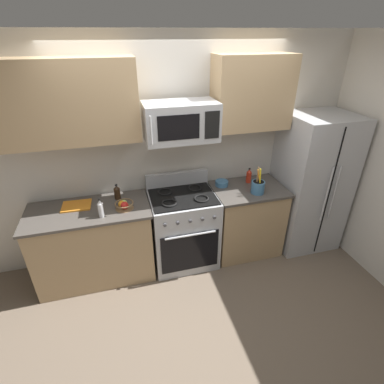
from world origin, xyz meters
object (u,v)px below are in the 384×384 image
Objects in this scene: refrigerator at (310,183)px; bottle_soy at (117,192)px; utensil_crock at (258,187)px; cutting_board at (76,206)px; range_oven at (183,228)px; bottle_vinegar at (101,209)px; prep_bowl at (222,183)px; microwave at (181,122)px; bottle_hot_sauce at (249,176)px; fruit_basket at (124,205)px.

refrigerator is 2.39m from bottle_soy.
utensil_crock is 2.03m from cutting_board.
range_oven is 5.22× the size of bottle_vinegar.
refrigerator is 10.82× the size of prep_bowl.
microwave reaches higher than utensil_crock.
bottle_soy is at bearing 6.78° from cutting_board.
bottle_hot_sauce reaches higher than bottle_soy.
bottle_vinegar is at bearing -167.00° from prep_bowl.
bottle_vinegar is at bearing -46.55° from cutting_board.
refrigerator is at bearing 3.59° from bottle_vinegar.
bottle_vinegar reaches higher than fruit_basket.
microwave is at bearing -10.03° from bottle_soy.
refrigerator reaches higher than cutting_board.
prep_bowl is at bearing 179.21° from bottle_hot_sauce.
bottle_hot_sauce is at bearing 9.34° from range_oven.
prep_bowl reaches higher than cutting_board.
range_oven is at bearing 179.41° from refrigerator.
utensil_crock is at bearing -93.11° from bottle_hot_sauce.
refrigerator reaches higher than bottle_vinegar.
range_oven reaches higher than prep_bowl.
fruit_basket is at bearing -76.51° from bottle_soy.
cutting_board is at bearing 176.32° from microwave.
refrigerator is 0.82m from utensil_crock.
bottle_hot_sauce is (0.88, 0.14, 0.52)m from range_oven.
fruit_basket is (-2.33, -0.06, 0.08)m from refrigerator.
fruit_basket is at bearing -169.03° from prep_bowl.
range_oven is at bearing -164.18° from prep_bowl.
bottle_vinegar is 1.46m from prep_bowl.
range_oven is 1.30m from microwave.
refrigerator reaches higher than bottle_soy.
cutting_board is at bearing -178.79° from bottle_hot_sauce.
bottle_hot_sauce reaches higher than cutting_board.
microwave is at bearing 12.99° from bottle_vinegar.
bottle_vinegar is at bearing -168.70° from range_oven.
bottle_hot_sauce is 1.60m from bottle_soy.
bottle_vinegar is (-0.89, -0.18, 0.53)m from range_oven.
refrigerator reaches higher than bottle_hot_sauce.
microwave reaches higher than range_oven.
utensil_crock is at bearing 1.37° from bottle_vinegar.
refrigerator reaches higher than utensil_crock.
cutting_board is at bearing 177.59° from refrigerator.
microwave is 1.44m from cutting_board.
bottle_soy is 0.38m from bottle_vinegar.
utensil_crock is at bearing -171.59° from refrigerator.
bottle_vinegar is (-0.17, -0.33, 0.01)m from bottle_soy.
bottle_hot_sauce reaches higher than range_oven.
refrigerator is 1.15m from prep_bowl.
utensil_crock is at bearing -6.71° from cutting_board.
microwave is at bearing 169.31° from utensil_crock.
fruit_basket is 1.04× the size of bottle_hot_sauce.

